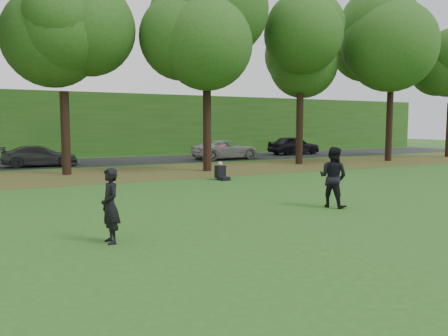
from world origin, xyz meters
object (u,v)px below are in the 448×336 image
object	(u,v)px
frisbee	(220,146)
seated_person	(221,173)
player_left	(110,206)
player_right	(333,177)

from	to	relation	value
frisbee	seated_person	xyz separation A→B (m)	(4.03, 7.98, -1.64)
player_left	seated_person	xyz separation A→B (m)	(6.84, 8.47, -0.48)
player_left	seated_person	size ratio (longest dim) A/B	1.91
frisbee	seated_person	size ratio (longest dim) A/B	0.40
player_left	player_right	bearing A→B (deg)	93.37
player_left	frisbee	distance (m)	3.09
player_left	player_right	distance (m)	6.97
seated_person	frisbee	bearing A→B (deg)	-122.20
frisbee	seated_person	bearing A→B (deg)	63.22
player_right	seated_person	xyz separation A→B (m)	(-0.05, 7.43, -0.60)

